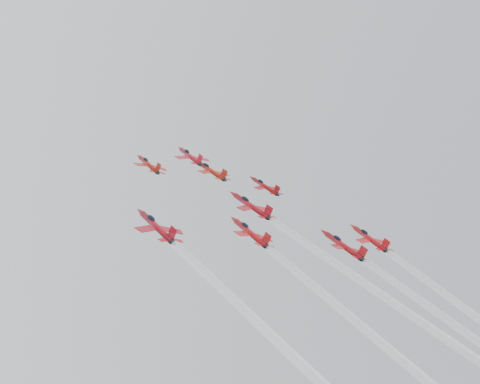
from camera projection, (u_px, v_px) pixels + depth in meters
jet_lead at (190, 156)px, 138.26m from camera, size 9.97×12.67×8.39m
jet_row2_left at (148, 164)px, 118.45m from camera, size 8.41×10.68×7.08m
jet_row2_center at (210, 170)px, 131.86m from camera, size 9.65×12.26×8.12m
jet_row2_right at (264, 186)px, 135.54m from camera, size 8.80×11.18×7.41m
jet_center at (432, 349)px, 78.93m from camera, size 10.18×94.64×59.42m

